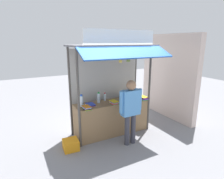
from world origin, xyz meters
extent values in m
plane|color=gray|center=(0.00, 0.00, 0.00)|extent=(20.00, 20.00, 0.00)
cube|color=olive|center=(0.00, 0.00, 0.46)|extent=(2.08, 0.59, 0.92)
cylinder|color=#4C4742|center=(-1.04, -0.30, 1.21)|extent=(0.06, 0.06, 2.42)
cylinder|color=#4C4742|center=(1.04, -0.30, 1.21)|extent=(0.06, 0.06, 2.42)
cylinder|color=#4C4742|center=(-1.04, 0.41, 1.21)|extent=(0.06, 0.06, 2.42)
cylinder|color=#4C4742|center=(1.04, 0.41, 1.21)|extent=(0.06, 0.06, 2.42)
cube|color=#B7B2A8|center=(0.00, 0.41, 1.18)|extent=(2.04, 0.04, 2.37)
cube|color=#3F3F44|center=(0.00, -0.04, 2.44)|extent=(2.28, 0.90, 0.04)
cube|color=#194799|center=(0.00, -0.74, 2.30)|extent=(2.24, 0.51, 0.26)
cube|color=white|center=(0.00, -0.45, 2.63)|extent=(1.87, 0.04, 0.35)
cylinder|color=#59544C|center=(0.00, -0.40, 2.34)|extent=(1.98, 0.02, 0.02)
cylinder|color=silver|center=(-0.35, 0.11, 1.05)|extent=(0.08, 0.08, 0.26)
cylinder|color=#198C33|center=(-0.35, 0.11, 1.20)|extent=(0.05, 0.05, 0.04)
cylinder|color=silver|center=(0.82, 0.11, 1.03)|extent=(0.07, 0.07, 0.22)
cylinder|color=blue|center=(0.82, 0.11, 1.16)|extent=(0.05, 0.05, 0.03)
cylinder|color=silver|center=(-0.13, 0.19, 1.02)|extent=(0.06, 0.06, 0.20)
cylinder|color=red|center=(-0.13, 0.19, 1.14)|extent=(0.04, 0.04, 0.03)
cylinder|color=silver|center=(-0.86, 0.03, 1.06)|extent=(0.09, 0.09, 0.28)
cylinder|color=blue|center=(-0.86, 0.03, 1.22)|extent=(0.06, 0.06, 0.04)
cylinder|color=silver|center=(0.40, 0.06, 1.02)|extent=(0.06, 0.06, 0.20)
cylinder|color=#198C33|center=(0.40, 0.06, 1.13)|extent=(0.04, 0.04, 0.03)
cube|color=green|center=(-0.82, -0.22, 0.93)|extent=(0.18, 0.27, 0.01)
cube|color=yellow|center=(-0.82, -0.23, 0.94)|extent=(0.19, 0.27, 0.01)
cube|color=black|center=(-0.83, -0.23, 0.95)|extent=(0.20, 0.27, 0.01)
cube|color=black|center=(-0.82, -0.21, 0.96)|extent=(0.20, 0.28, 0.01)
cube|color=white|center=(-0.83, -0.22, 0.97)|extent=(0.18, 0.26, 0.01)
cube|color=blue|center=(-0.82, -0.21, 0.98)|extent=(0.18, 0.26, 0.01)
cube|color=orange|center=(-0.82, -0.22, 0.99)|extent=(0.19, 0.27, 0.01)
cube|color=green|center=(-0.04, -0.18, 0.93)|extent=(0.17, 0.23, 0.01)
cube|color=red|center=(-0.04, -0.18, 0.94)|extent=(0.18, 0.24, 0.01)
cube|color=red|center=(-0.04, -0.16, 0.95)|extent=(0.17, 0.23, 0.01)
cube|color=white|center=(-0.04, -0.18, 0.96)|extent=(0.19, 0.24, 0.01)
cube|color=orange|center=(-0.03, -0.17, 0.97)|extent=(0.19, 0.24, 0.01)
cube|color=blue|center=(-0.04, -0.18, 0.98)|extent=(0.17, 0.23, 0.01)
cube|color=yellow|center=(-0.03, -0.18, 0.99)|extent=(0.17, 0.23, 0.01)
cube|color=yellow|center=(-0.04, -0.17, 1.00)|extent=(0.19, 0.24, 0.01)
cube|color=green|center=(0.90, -0.22, 0.93)|extent=(0.20, 0.30, 0.01)
cube|color=green|center=(0.91, -0.21, 0.93)|extent=(0.18, 0.29, 0.01)
cube|color=purple|center=(0.91, -0.21, 0.94)|extent=(0.18, 0.29, 0.01)
cube|color=blue|center=(0.90, -0.21, 0.95)|extent=(0.18, 0.28, 0.01)
cube|color=purple|center=(0.90, -0.21, 0.96)|extent=(0.20, 0.30, 0.01)
cube|color=purple|center=(0.91, -0.21, 0.97)|extent=(0.18, 0.29, 0.01)
cube|color=black|center=(0.91, -0.21, 0.98)|extent=(0.19, 0.29, 0.01)
cube|color=purple|center=(0.91, -0.21, 0.99)|extent=(0.19, 0.29, 0.01)
cube|color=yellow|center=(0.91, -0.20, 0.99)|extent=(0.19, 0.29, 0.01)
cube|color=white|center=(-0.63, 0.01, 0.93)|extent=(0.21, 0.29, 0.01)
cube|color=purple|center=(-0.63, -0.01, 0.94)|extent=(0.23, 0.30, 0.01)
cube|color=black|center=(-0.63, 0.00, 0.95)|extent=(0.20, 0.28, 0.01)
cube|color=blue|center=(-0.63, 0.01, 0.96)|extent=(0.21, 0.29, 0.01)
cylinder|color=#332D23|center=(0.02, -0.40, 2.27)|extent=(0.01, 0.01, 0.11)
cylinder|color=olive|center=(0.02, -0.40, 2.19)|extent=(0.04, 0.04, 0.04)
ellipsoid|color=yellow|center=(0.05, -0.39, 2.11)|extent=(0.03, 0.09, 0.15)
ellipsoid|color=yellow|center=(0.03, -0.38, 2.11)|extent=(0.06, 0.05, 0.16)
ellipsoid|color=yellow|center=(0.01, -0.37, 2.11)|extent=(0.07, 0.05, 0.16)
ellipsoid|color=yellow|center=(0.00, -0.39, 2.11)|extent=(0.05, 0.08, 0.16)
ellipsoid|color=yellow|center=(0.00, -0.40, 2.11)|extent=(0.05, 0.08, 0.16)
ellipsoid|color=yellow|center=(0.01, -0.41, 2.11)|extent=(0.06, 0.04, 0.16)
ellipsoid|color=yellow|center=(0.04, -0.41, 2.11)|extent=(0.06, 0.06, 0.16)
cylinder|color=#332D23|center=(0.25, -0.40, 2.27)|extent=(0.01, 0.01, 0.09)
cylinder|color=olive|center=(0.25, -0.40, 2.21)|extent=(0.04, 0.04, 0.04)
ellipsoid|color=#859E42|center=(0.28, -0.40, 2.12)|extent=(0.03, 0.09, 0.17)
ellipsoid|color=#859E42|center=(0.27, -0.37, 2.12)|extent=(0.07, 0.08, 0.17)
ellipsoid|color=#859E42|center=(0.24, -0.37, 2.12)|extent=(0.09, 0.05, 0.17)
ellipsoid|color=#859E42|center=(0.23, -0.39, 2.12)|extent=(0.05, 0.08, 0.17)
ellipsoid|color=#859E42|center=(0.23, -0.41, 2.12)|extent=(0.05, 0.06, 0.17)
ellipsoid|color=#859E42|center=(0.24, -0.43, 2.12)|extent=(0.09, 0.05, 0.17)
ellipsoid|color=#859E42|center=(0.27, -0.42, 2.12)|extent=(0.07, 0.07, 0.17)
cylinder|color=#383842|center=(0.03, -0.75, 0.39)|extent=(0.13, 0.13, 0.79)
cylinder|color=#383842|center=(0.21, -0.75, 0.39)|extent=(0.13, 0.13, 0.79)
cube|color=#4C8CCC|center=(0.12, -0.75, 1.10)|extent=(0.47, 0.21, 0.63)
cylinder|color=#4C8CCC|center=(-0.15, -0.75, 1.15)|extent=(0.10, 0.10, 0.53)
cylinder|color=#4C8CCC|center=(0.38, -0.75, 1.15)|extent=(0.10, 0.10, 0.53)
sphere|color=#936B4C|center=(0.12, -0.75, 1.53)|extent=(0.24, 0.24, 0.24)
cube|color=orange|center=(-1.29, -0.31, 0.12)|extent=(0.37, 0.37, 0.25)
cube|color=beige|center=(2.32, 0.30, 1.39)|extent=(0.20, 2.40, 2.78)
camera|label=1|loc=(-2.31, -4.34, 2.54)|focal=30.04mm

